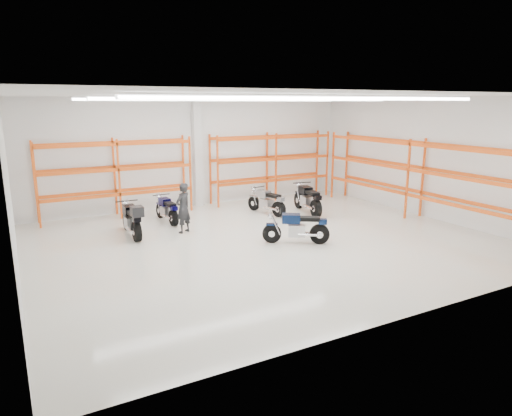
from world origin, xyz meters
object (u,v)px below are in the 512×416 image
standing_man (183,208)px  structural_column (197,153)px  motorcycle_main (299,228)px  motorcycle_back_a (132,220)px  motorcycle_back_c (268,202)px  motorcycle_back_b (167,210)px  motorcycle_back_d (308,200)px

standing_man → structural_column: (1.96, 3.66, 1.40)m
motorcycle_main → structural_column: bearing=96.8°
motorcycle_main → standing_man: 3.99m
structural_column → motorcycle_back_a: bearing=-137.1°
motorcycle_main → motorcycle_back_c: bearing=74.4°
motorcycle_back_a → standing_man: size_ratio=1.35×
motorcycle_back_a → motorcycle_back_c: motorcycle_back_a is taller
motorcycle_main → structural_column: size_ratio=0.41×
motorcycle_back_b → motorcycle_back_c: size_ratio=0.95×
motorcycle_back_d → standing_man: size_ratio=1.36×
motorcycle_main → standing_man: bearing=133.6°
motorcycle_back_a → motorcycle_back_c: bearing=6.5°
motorcycle_back_a → motorcycle_back_d: 6.93m
motorcycle_back_b → standing_man: size_ratio=1.15×
motorcycle_main → motorcycle_back_b: 5.26m
motorcycle_main → standing_man: (-2.74, 2.88, 0.37)m
motorcycle_main → motorcycle_back_c: size_ratio=0.90×
motorcycle_main → motorcycle_back_b: (-2.81, 4.45, -0.03)m
motorcycle_back_a → structural_column: size_ratio=0.51×
motorcycle_back_b → motorcycle_back_a: bearing=-141.2°
motorcycle_back_b → motorcycle_back_c: (3.87, -0.64, 0.03)m
motorcycle_main → standing_man: size_ratio=1.09×
motorcycle_main → structural_column: (-0.78, 6.53, 1.77)m
motorcycle_back_c → standing_man: size_ratio=1.21×
motorcycle_back_d → motorcycle_back_b: bearing=166.5°
standing_man → structural_column: structural_column is taller
motorcycle_back_d → standing_man: 5.30m
motorcycle_back_b → motorcycle_back_d: bearing=-13.5°
motorcycle_back_a → structural_column: bearing=42.9°
motorcycle_back_b → structural_column: size_ratio=0.43×
motorcycle_back_c → standing_man: (-3.80, -0.93, 0.37)m
motorcycle_back_a → motorcycle_back_c: 5.49m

